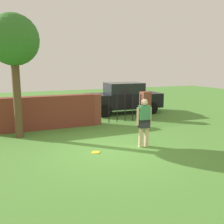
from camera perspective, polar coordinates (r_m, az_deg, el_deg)
name	(u,v)px	position (r m, az deg, el deg)	size (l,w,h in m)	color
ground_plane	(110,150)	(8.33, -0.35, -8.56)	(40.00, 40.00, 0.00)	#4C8433
brick_wall	(45,113)	(11.29, -14.72, -0.13)	(4.33, 0.50, 1.42)	brown
tree	(13,42)	(10.10, -21.08, 14.34)	(1.84, 1.84, 4.52)	brown
person	(144,121)	(8.55, 7.13, -1.90)	(0.54, 0.24, 1.62)	beige
fence_gate	(121,107)	(12.29, 2.05, 1.02)	(3.08, 0.44, 1.40)	brown
car	(124,98)	(14.59, 2.62, 3.16)	(4.29, 2.11, 1.72)	black
frisbee_yellow	(96,152)	(8.17, -3.63, -8.93)	(0.27, 0.27, 0.02)	yellow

